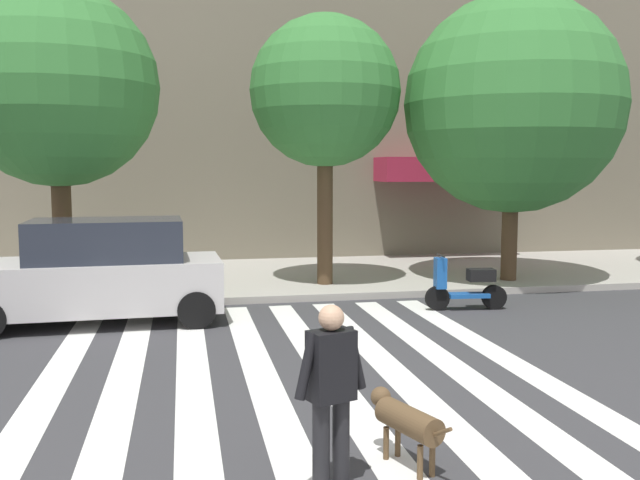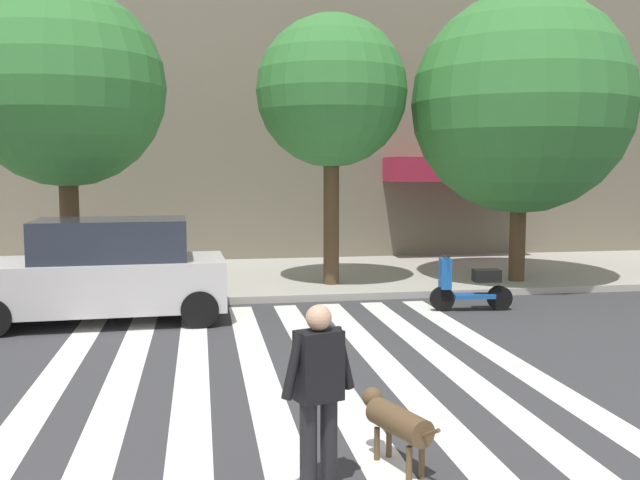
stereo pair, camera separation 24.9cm
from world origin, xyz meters
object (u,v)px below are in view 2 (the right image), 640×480
Objects in this scene: street_tree_middle at (331,93)px; pedestrian_dog_walker at (319,388)px; parked_scooter at (471,286)px; street_tree_nearest at (65,88)px; street_tree_further at (521,104)px; parked_car_behind_first at (105,272)px; dog_on_leash at (395,420)px.

street_tree_middle reaches higher than pedestrian_dog_walker.
parked_scooter is 0.27× the size of street_tree_middle.
street_tree_nearest is 5.63m from street_tree_middle.
parked_scooter is at bearing -131.04° from street_tree_further.
parked_car_behind_first is 6.93m from parked_scooter.
street_tree_middle is at bearing 176.22° from street_tree_further.
street_tree_further reaches higher than parked_scooter.
street_tree_nearest is 10.01m from street_tree_further.
street_tree_middle is 0.91× the size of street_tree_further.
street_tree_nearest is 0.96× the size of street_tree_further.
street_tree_further is 6.01× the size of dog_on_leash.
street_tree_middle is 4.40m from street_tree_further.
street_tree_nearest is at bearing 116.05° from dog_on_leash.
parked_scooter is 0.26× the size of street_tree_nearest.
dog_on_leash is (-3.45, -6.66, -0.03)m from parked_scooter.
pedestrian_dog_walker is at bearing -121.02° from parked_scooter.
dog_on_leash is (3.47, -6.85, -0.48)m from parked_car_behind_first.
street_tree_middle is 10.26m from dog_on_leash.
street_tree_further is 11.30m from dog_on_leash.
street_tree_middle is at bearing 78.63° from pedestrian_dog_walker.
parked_car_behind_first is 4.28m from street_tree_nearest.
street_tree_nearest reaches higher than parked_car_behind_first.
parked_car_behind_first is at bearing 178.41° from parked_scooter.
street_tree_nearest reaches higher than parked_scooter.
parked_scooter reaches higher than dog_on_leash.
street_tree_nearest is at bearing 162.79° from parked_scooter.
parked_scooter is at bearing 62.64° from dog_on_leash.
parked_car_behind_first is 6.35m from street_tree_middle.
pedestrian_dog_walker is (-6.35, -9.47, -3.32)m from street_tree_further.
parked_scooter is 0.25× the size of street_tree_further.
pedestrian_dog_walker is at bearing -68.93° from street_tree_nearest.
parked_car_behind_first is at bearing 110.27° from pedestrian_dog_walker.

